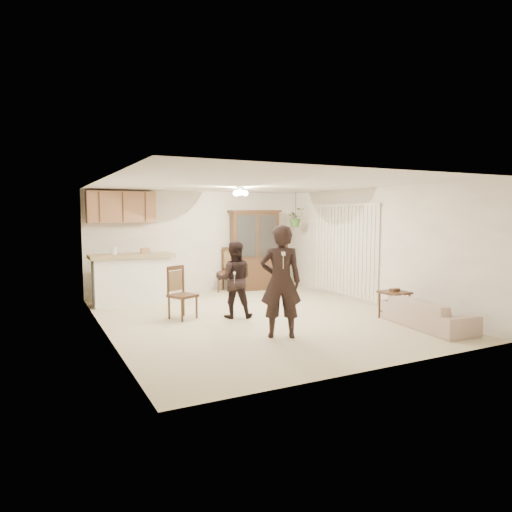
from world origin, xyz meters
name	(u,v)px	position (x,y,z in m)	size (l,w,h in m)	color
floor	(258,317)	(0.00, 0.00, 0.00)	(6.50, 6.50, 0.00)	beige
ceiling	(258,184)	(0.00, 0.00, 2.50)	(5.50, 6.50, 0.02)	silver
wall_back	(199,242)	(0.00, 3.25, 1.25)	(5.50, 0.02, 2.50)	white
wall_front	(377,271)	(0.00, -3.25, 1.25)	(5.50, 0.02, 2.50)	white
wall_left	(104,258)	(-2.75, 0.00, 1.25)	(0.02, 6.50, 2.50)	white
wall_right	(372,247)	(2.75, 0.00, 1.25)	(0.02, 6.50, 2.50)	white
breakfast_bar	(132,281)	(-1.85, 2.35, 0.50)	(1.60, 0.55, 1.00)	white
bar_top	(131,256)	(-1.85, 2.35, 1.05)	(1.75, 0.70, 0.08)	tan
upper_cabinets	(121,207)	(-1.90, 3.07, 2.10)	(1.50, 0.34, 0.70)	#915E3F
vertical_blinds	(344,251)	(2.71, 0.90, 1.10)	(0.06, 2.30, 2.10)	silver
ceiling_fixture	(240,192)	(0.20, 1.20, 2.40)	(0.36, 0.36, 0.20)	#FFE5BF
hanging_plant	(295,218)	(2.30, 2.40, 1.85)	(0.43, 0.37, 0.48)	#305A24
plant_cord	(296,205)	(2.30, 2.40, 2.17)	(0.01, 0.01, 0.65)	black
sofa	(428,306)	(2.26, -2.00, 0.37)	(1.87, 0.73, 0.73)	beige
adult	(281,281)	(-0.30, -1.40, 0.90)	(0.66, 0.43, 1.80)	black
child	(234,282)	(-0.40, 0.19, 0.68)	(0.66, 0.51, 1.35)	black
china_hutch	(254,250)	(1.37, 2.88, 1.01)	(1.35, 0.69, 2.04)	#3B2115
side_table	(394,305)	(2.21, -1.26, 0.27)	(0.49, 0.49, 0.57)	#3B2115
chair_bar	(183,304)	(-1.30, 0.52, 0.28)	(0.57, 0.57, 0.98)	#3B2115
chair_hutch_left	(228,279)	(0.63, 2.86, 0.31)	(0.68, 0.68, 1.10)	#3B2115
chair_hutch_right	(276,275)	(2.03, 2.93, 0.32)	(0.55, 0.55, 1.15)	#3B2115
controller_adult	(283,254)	(-0.48, -1.77, 1.37)	(0.05, 0.15, 0.05)	white
controller_child	(234,273)	(-0.53, -0.12, 0.89)	(0.04, 0.13, 0.04)	white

